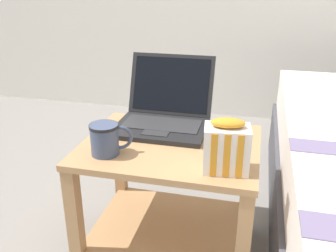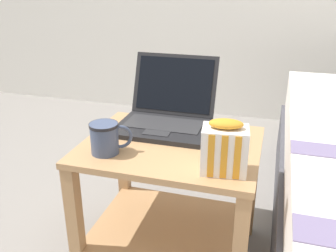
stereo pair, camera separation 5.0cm
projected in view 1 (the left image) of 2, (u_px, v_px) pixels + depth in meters
ground_plane at (170, 252)px, 1.48m from camera, size 8.00×8.00×0.00m
bedside_table at (170, 185)px, 1.37m from camera, size 0.61×0.48×0.48m
laptop at (164, 113)px, 1.44m from camera, size 0.34×0.34×0.25m
mug_front_left at (106, 138)px, 1.20m from camera, size 0.13×0.09×0.10m
snack_bag at (227, 147)px, 1.10m from camera, size 0.14×0.11×0.17m
cell_phone at (233, 145)px, 1.28m from camera, size 0.09×0.16×0.01m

